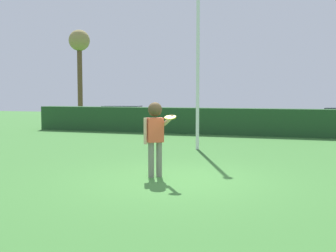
{
  "coord_description": "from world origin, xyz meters",
  "views": [
    {
      "loc": [
        2.76,
        -9.04,
        2.0
      ],
      "look_at": [
        -0.54,
        1.15,
        1.15
      ],
      "focal_mm": 44.1,
      "sensor_mm": 36.0,
      "label": 1
    }
  ],
  "objects_px": {
    "person": "(155,130)",
    "parked_car_red": "(122,115)",
    "lamppost": "(198,52)",
    "frisbee": "(170,117)",
    "willow_tree": "(79,47)"
  },
  "relations": [
    {
      "from": "person",
      "to": "lamppost",
      "type": "height_order",
      "value": "lamppost"
    },
    {
      "from": "frisbee",
      "to": "willow_tree",
      "type": "bearing_deg",
      "value": 124.41
    },
    {
      "from": "frisbee",
      "to": "lamppost",
      "type": "xyz_separation_m",
      "value": [
        -0.72,
        5.45,
        1.98
      ]
    },
    {
      "from": "person",
      "to": "parked_car_red",
      "type": "distance_m",
      "value": 15.6
    },
    {
      "from": "person",
      "to": "lamppost",
      "type": "bearing_deg",
      "value": 92.53
    },
    {
      "from": "person",
      "to": "frisbee",
      "type": "relative_size",
      "value": 6.83
    },
    {
      "from": "frisbee",
      "to": "parked_car_red",
      "type": "bearing_deg",
      "value": 118.12
    },
    {
      "from": "willow_tree",
      "to": "parked_car_red",
      "type": "bearing_deg",
      "value": -45.09
    },
    {
      "from": "person",
      "to": "willow_tree",
      "type": "bearing_deg",
      "value": 123.94
    },
    {
      "from": "lamppost",
      "to": "willow_tree",
      "type": "xyz_separation_m",
      "value": [
        -13.74,
        15.66,
        2.3
      ]
    },
    {
      "from": "parked_car_red",
      "to": "lamppost",
      "type": "bearing_deg",
      "value": -51.9
    },
    {
      "from": "lamppost",
      "to": "willow_tree",
      "type": "relative_size",
      "value": 0.87
    },
    {
      "from": "lamppost",
      "to": "person",
      "type": "bearing_deg",
      "value": -87.47
    },
    {
      "from": "lamppost",
      "to": "parked_car_red",
      "type": "height_order",
      "value": "lamppost"
    },
    {
      "from": "frisbee",
      "to": "parked_car_red",
      "type": "relative_size",
      "value": 0.06
    }
  ]
}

